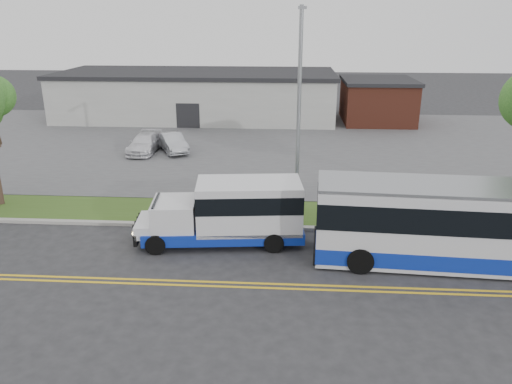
# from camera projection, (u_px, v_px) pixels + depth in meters

# --- Properties ---
(ground) EXTENTS (140.00, 140.00, 0.00)m
(ground) POSITION_uv_depth(u_px,v_px,m) (228.00, 238.00, 21.73)
(ground) COLOR #28282B
(ground) RESTS_ON ground
(lane_line_north) EXTENTS (70.00, 0.12, 0.01)m
(lane_line_north) POSITION_uv_depth(u_px,v_px,m) (215.00, 282.00, 18.10)
(lane_line_north) COLOR gold
(lane_line_north) RESTS_ON ground
(lane_line_south) EXTENTS (70.00, 0.12, 0.01)m
(lane_line_south) POSITION_uv_depth(u_px,v_px,m) (214.00, 286.00, 17.82)
(lane_line_south) COLOR gold
(lane_line_south) RESTS_ON ground
(curb) EXTENTS (80.00, 0.30, 0.15)m
(curb) POSITION_uv_depth(u_px,v_px,m) (230.00, 226.00, 22.74)
(curb) COLOR #9E9B93
(curb) RESTS_ON ground
(verge) EXTENTS (80.00, 3.30, 0.10)m
(verge) POSITION_uv_depth(u_px,v_px,m) (235.00, 212.00, 24.44)
(verge) COLOR #39551C
(verge) RESTS_ON ground
(parking_lot) EXTENTS (80.00, 25.00, 0.10)m
(parking_lot) POSITION_uv_depth(u_px,v_px,m) (254.00, 143.00, 37.71)
(parking_lot) COLOR #4C4C4F
(parking_lot) RESTS_ON ground
(commercial_building) EXTENTS (25.40, 10.40, 4.35)m
(commercial_building) POSITION_uv_depth(u_px,v_px,m) (198.00, 95.00, 46.78)
(commercial_building) COLOR #9E9E99
(commercial_building) RESTS_ON ground
(brick_wing) EXTENTS (6.30, 7.30, 3.90)m
(brick_wing) POSITION_uv_depth(u_px,v_px,m) (377.00, 101.00, 44.90)
(brick_wing) COLOR brown
(brick_wing) RESTS_ON ground
(streetlight_near) EXTENTS (0.35, 1.53, 9.50)m
(streetlight_near) POSITION_uv_depth(u_px,v_px,m) (299.00, 108.00, 22.37)
(streetlight_near) COLOR gray
(streetlight_near) RESTS_ON verge
(shuttle_bus) EXTENTS (7.20, 2.98, 2.69)m
(shuttle_bus) POSITION_uv_depth(u_px,v_px,m) (233.00, 211.00, 20.88)
(shuttle_bus) COLOR #0E2899
(shuttle_bus) RESTS_ON ground
(transit_bus) EXTENTS (11.73, 3.39, 3.21)m
(transit_bus) POSITION_uv_depth(u_px,v_px,m) (469.00, 225.00, 18.91)
(transit_bus) COLOR silver
(transit_bus) RESTS_ON ground
(pedestrian) EXTENTS (0.66, 0.54, 1.58)m
(pedestrian) POSITION_uv_depth(u_px,v_px,m) (199.00, 203.00, 23.31)
(pedestrian) COLOR black
(pedestrian) RESTS_ON verge
(parked_car_a) EXTENTS (3.06, 4.16, 1.31)m
(parked_car_a) POSITION_uv_depth(u_px,v_px,m) (173.00, 142.00, 35.08)
(parked_car_a) COLOR #A1A3A8
(parked_car_a) RESTS_ON parking_lot
(parked_car_b) EXTENTS (1.79, 4.35, 1.26)m
(parked_car_b) POSITION_uv_depth(u_px,v_px,m) (145.00, 143.00, 34.91)
(parked_car_b) COLOR white
(parked_car_b) RESTS_ON parking_lot
(grocery_bag_left) EXTENTS (0.32, 0.32, 0.32)m
(grocery_bag_left) POSITION_uv_depth(u_px,v_px,m) (193.00, 217.00, 23.30)
(grocery_bag_left) COLOR white
(grocery_bag_left) RESTS_ON verge
(grocery_bag_right) EXTENTS (0.32, 0.32, 0.32)m
(grocery_bag_right) POSITION_uv_depth(u_px,v_px,m) (207.00, 213.00, 23.74)
(grocery_bag_right) COLOR white
(grocery_bag_right) RESTS_ON verge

